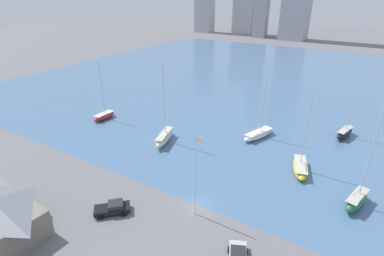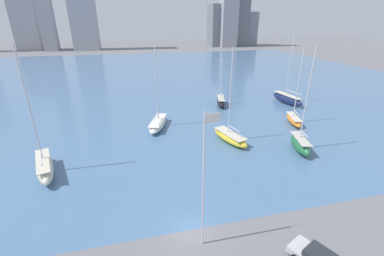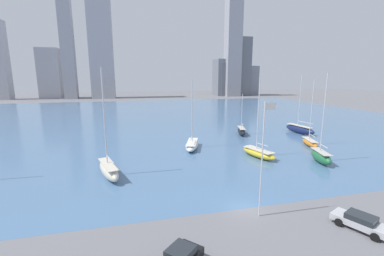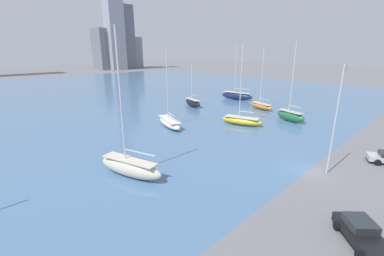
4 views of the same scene
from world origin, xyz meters
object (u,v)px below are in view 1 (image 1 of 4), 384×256
Objects in this scene: sailboat_green at (357,200)px; parked_pickup_black at (113,208)px; sailboat_white at (259,134)px; sailboat_yellow at (300,167)px; sailboat_red at (104,116)px; sailboat_cream at (164,137)px; sailboat_black at (345,133)px; flag_pole at (196,174)px.

sailboat_green reaches higher than parked_pickup_black.
parked_pickup_black is (-29.14, -19.16, -0.35)m from sailboat_green.
sailboat_white is 34.58m from parked_pickup_black.
sailboat_yellow is 1.05× the size of sailboat_red.
sailboat_black is at bearing 17.88° from sailboat_cream.
sailboat_red is at bearing 153.86° from flag_pole.
sailboat_white is 0.93× the size of sailboat_green.
sailboat_white reaches higher than flag_pole.
sailboat_yellow is 13.78m from sailboat_white.
sailboat_yellow is at bearing -9.54° from sailboat_cream.
sailboat_green is (35.56, -2.01, 0.01)m from sailboat_cream.
sailboat_yellow reaches higher than parked_pickup_black.
sailboat_red is at bearing -145.17° from sailboat_white.
sailboat_yellow reaches higher than sailboat_red.
sailboat_black is at bearing 106.41° from parked_pickup_black.
sailboat_white is at bearing 159.94° from sailboat_green.
sailboat_red is at bearing 156.47° from sailboat_cream.
sailboat_green is (19.72, -14.11, 0.33)m from sailboat_white.
parked_pickup_black is at bearing -40.48° from sailboat_red.
sailboat_cream is (-16.50, 15.43, -5.52)m from flag_pole.
sailboat_cream reaches higher than parked_pickup_black.
sailboat_white is (-0.67, 27.53, -5.84)m from flag_pole.
sailboat_yellow is (9.96, 18.75, -5.79)m from flag_pole.
parked_pickup_black is (-9.42, -33.27, -0.02)m from sailboat_white.
sailboat_red is at bearing 165.00° from sailboat_yellow.
sailboat_white is at bearing 91.39° from flag_pole.
sailboat_yellow is 19.01m from sailboat_black.
parked_pickup_black is at bearing -104.55° from sailboat_black.
parked_pickup_black is (6.42, -21.17, -0.34)m from sailboat_cream.
sailboat_cream is 35.62m from sailboat_green.
sailboat_white is at bearing 120.89° from parked_pickup_black.
sailboat_red is 55.49m from sailboat_green.
sailboat_red is 19.90m from sailboat_cream.
sailboat_green reaches higher than sailboat_yellow.
parked_pickup_black is at bearing -150.35° from flag_pole.
sailboat_yellow is at bearing 97.40° from parked_pickup_black.
flag_pole is 0.81× the size of sailboat_green.
sailboat_yellow is 31.65m from parked_pickup_black.
sailboat_white is 19.93m from sailboat_cream.
sailboat_green is at bearing -16.04° from sailboat_white.
sailboat_green reaches higher than sailboat_white.
sailboat_yellow reaches higher than flag_pole.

